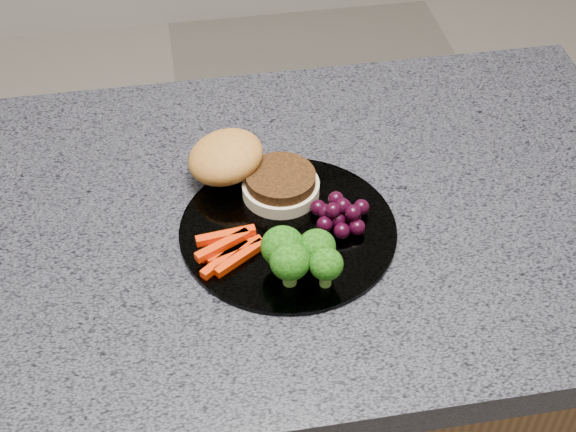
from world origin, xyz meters
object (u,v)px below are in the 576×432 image
object	(u,v)px
plate	(288,230)
island_cabinet	(218,428)
grape_bunch	(341,214)
burger	(245,169)

from	to	relation	value
plate	island_cabinet	bearing A→B (deg)	162.50
island_cabinet	grape_bunch	world-z (taller)	grape_bunch
burger	plate	bearing A→B (deg)	-46.93
island_cabinet	plate	xyz separation A→B (m)	(0.11, -0.03, 0.47)
burger	grape_bunch	world-z (taller)	burger
island_cabinet	burger	xyz separation A→B (m)	(0.07, 0.05, 0.50)
island_cabinet	burger	bearing A→B (deg)	37.25
island_cabinet	plate	bearing A→B (deg)	-17.50
island_cabinet	burger	world-z (taller)	burger
plate	burger	distance (m)	0.10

